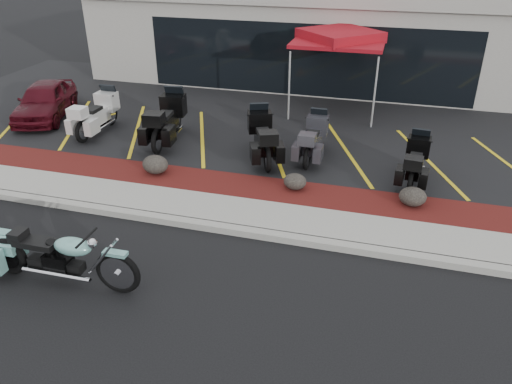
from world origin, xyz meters
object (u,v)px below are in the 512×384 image
(touring_white, at_px, (110,105))
(parked_car, at_px, (45,100))
(traffic_cone, at_px, (263,116))
(popup_canopy, at_px, (340,38))
(hero_cruiser, at_px, (117,267))

(touring_white, bearing_deg, parked_car, 89.84)
(traffic_cone, relative_size, popup_canopy, 0.11)
(touring_white, height_order, traffic_cone, touring_white)
(traffic_cone, bearing_deg, hero_cruiser, -91.55)
(touring_white, relative_size, popup_canopy, 0.60)
(parked_car, distance_m, popup_canopy, 9.93)
(hero_cruiser, distance_m, touring_white, 8.58)
(touring_white, distance_m, traffic_cone, 4.92)
(hero_cruiser, relative_size, touring_white, 1.43)
(popup_canopy, bearing_deg, hero_cruiser, -121.95)
(parked_car, bearing_deg, popup_canopy, 1.70)
(hero_cruiser, relative_size, parked_car, 0.92)
(hero_cruiser, distance_m, parked_car, 10.04)
(popup_canopy, bearing_deg, traffic_cone, -158.47)
(hero_cruiser, bearing_deg, popup_canopy, 76.69)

